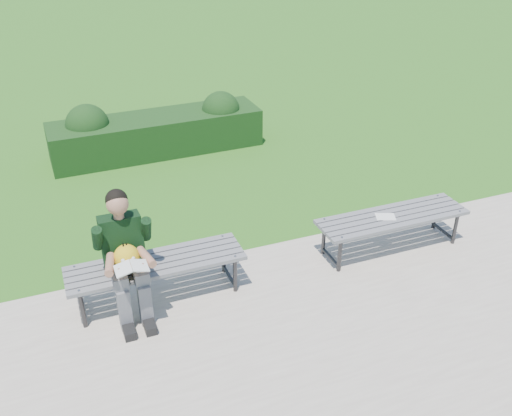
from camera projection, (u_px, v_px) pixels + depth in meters
ground at (232, 254)px, 6.72m from camera, size 80.00×80.00×0.00m
walkway at (294, 352)px, 5.29m from camera, size 30.00×3.50×0.02m
hedge at (155, 130)px, 9.14m from camera, size 3.37×0.92×0.90m
bench_left at (156, 266)px, 5.79m from camera, size 1.80×0.50×0.46m
bench_right at (392, 219)px, 6.60m from camera, size 1.80×0.50×0.46m
seated_boy at (125, 253)px, 5.47m from camera, size 0.56×0.76×1.31m
paper_sheet at (385, 217)px, 6.54m from camera, size 0.26×0.23×0.01m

